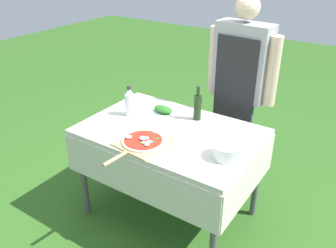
{
  "coord_description": "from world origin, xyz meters",
  "views": [
    {
      "loc": [
        1.19,
        -1.81,
        1.92
      ],
      "look_at": [
        -0.02,
        0.0,
        0.78
      ],
      "focal_mm": 38.0,
      "sensor_mm": 36.0,
      "label": 1
    }
  ],
  "objects_px": {
    "oil_bottle": "(198,107)",
    "prep_table": "(170,141)",
    "herb_container": "(163,110)",
    "person_cook": "(240,81)",
    "pizza_on_peel": "(142,142)",
    "water_bottle": "(130,102)",
    "mixing_tub": "(227,151)"
  },
  "relations": [
    {
      "from": "herb_container",
      "to": "mixing_tub",
      "type": "xyz_separation_m",
      "value": [
        0.67,
        -0.3,
        0.02
      ]
    },
    {
      "from": "prep_table",
      "to": "mixing_tub",
      "type": "height_order",
      "value": "mixing_tub"
    },
    {
      "from": "water_bottle",
      "to": "oil_bottle",
      "type": "bearing_deg",
      "value": 25.32
    },
    {
      "from": "water_bottle",
      "to": "mixing_tub",
      "type": "distance_m",
      "value": 0.87
    },
    {
      "from": "water_bottle",
      "to": "herb_container",
      "type": "bearing_deg",
      "value": 41.23
    },
    {
      "from": "herb_container",
      "to": "pizza_on_peel",
      "type": "bearing_deg",
      "value": -72.04
    },
    {
      "from": "oil_bottle",
      "to": "prep_table",
      "type": "bearing_deg",
      "value": -106.99
    },
    {
      "from": "prep_table",
      "to": "person_cook",
      "type": "bearing_deg",
      "value": 73.68
    },
    {
      "from": "prep_table",
      "to": "pizza_on_peel",
      "type": "distance_m",
      "value": 0.28
    },
    {
      "from": "person_cook",
      "to": "oil_bottle",
      "type": "distance_m",
      "value": 0.48
    },
    {
      "from": "person_cook",
      "to": "herb_container",
      "type": "xyz_separation_m",
      "value": [
        -0.39,
        -0.5,
        -0.16
      ]
    },
    {
      "from": "oil_bottle",
      "to": "herb_container",
      "type": "distance_m",
      "value": 0.28
    },
    {
      "from": "person_cook",
      "to": "water_bottle",
      "type": "relative_size",
      "value": 6.91
    },
    {
      "from": "pizza_on_peel",
      "to": "herb_container",
      "type": "distance_m",
      "value": 0.48
    },
    {
      "from": "pizza_on_peel",
      "to": "water_bottle",
      "type": "height_order",
      "value": "water_bottle"
    },
    {
      "from": "prep_table",
      "to": "oil_bottle",
      "type": "distance_m",
      "value": 0.32
    },
    {
      "from": "water_bottle",
      "to": "mixing_tub",
      "type": "relative_size",
      "value": 1.28
    },
    {
      "from": "pizza_on_peel",
      "to": "oil_bottle",
      "type": "bearing_deg",
      "value": 82.68
    },
    {
      "from": "prep_table",
      "to": "pizza_on_peel",
      "type": "bearing_deg",
      "value": -99.07
    },
    {
      "from": "pizza_on_peel",
      "to": "mixing_tub",
      "type": "bearing_deg",
      "value": 22.64
    },
    {
      "from": "prep_table",
      "to": "water_bottle",
      "type": "bearing_deg",
      "value": 175.27
    },
    {
      "from": "oil_bottle",
      "to": "herb_container",
      "type": "xyz_separation_m",
      "value": [
        -0.27,
        -0.05,
        -0.08
      ]
    },
    {
      "from": "water_bottle",
      "to": "person_cook",
      "type": "bearing_deg",
      "value": 48.72
    },
    {
      "from": "water_bottle",
      "to": "herb_container",
      "type": "relative_size",
      "value": 1.13
    },
    {
      "from": "oil_bottle",
      "to": "pizza_on_peel",
      "type": "bearing_deg",
      "value": -102.97
    },
    {
      "from": "prep_table",
      "to": "herb_container",
      "type": "xyz_separation_m",
      "value": [
        -0.19,
        0.2,
        0.11
      ]
    },
    {
      "from": "pizza_on_peel",
      "to": "mixing_tub",
      "type": "distance_m",
      "value": 0.55
    },
    {
      "from": "mixing_tub",
      "to": "oil_bottle",
      "type": "bearing_deg",
      "value": 139.27
    },
    {
      "from": "person_cook",
      "to": "mixing_tub",
      "type": "distance_m",
      "value": 0.86
    },
    {
      "from": "person_cook",
      "to": "pizza_on_peel",
      "type": "distance_m",
      "value": 1.01
    },
    {
      "from": "prep_table",
      "to": "mixing_tub",
      "type": "relative_size",
      "value": 6.85
    },
    {
      "from": "oil_bottle",
      "to": "mixing_tub",
      "type": "bearing_deg",
      "value": -40.73
    }
  ]
}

